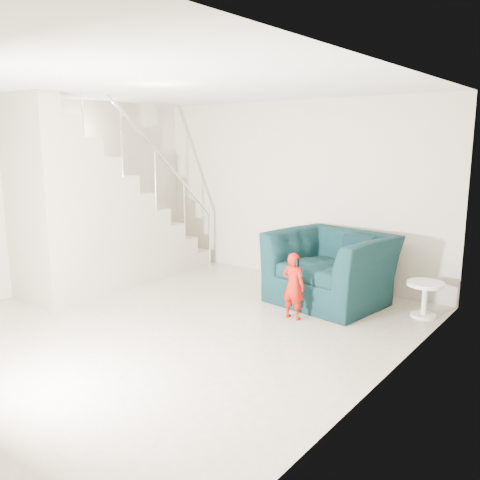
# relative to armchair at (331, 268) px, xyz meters

# --- Properties ---
(floor) EXTENTS (5.50, 5.50, 0.00)m
(floor) POSITION_rel_armchair_xyz_m (-1.07, -1.95, -0.46)
(floor) COLOR gray
(floor) RESTS_ON ground
(ceiling) EXTENTS (5.50, 5.50, 0.00)m
(ceiling) POSITION_rel_armchair_xyz_m (-1.07, -1.95, 2.24)
(ceiling) COLOR silver
(ceiling) RESTS_ON back_wall
(back_wall) EXTENTS (5.00, 0.00, 5.00)m
(back_wall) POSITION_rel_armchair_xyz_m (-1.07, 0.80, 0.89)
(back_wall) COLOR #B6AE94
(back_wall) RESTS_ON floor
(left_wall) EXTENTS (0.00, 5.50, 5.50)m
(left_wall) POSITION_rel_armchair_xyz_m (-3.57, -1.95, 0.89)
(left_wall) COLOR #B6AE94
(left_wall) RESTS_ON floor
(right_wall) EXTENTS (0.00, 5.50, 5.50)m
(right_wall) POSITION_rel_armchair_xyz_m (1.43, -1.95, 0.89)
(right_wall) COLOR #B6AE94
(right_wall) RESTS_ON floor
(armchair) EXTENTS (1.58, 1.43, 0.93)m
(armchair) POSITION_rel_armchair_xyz_m (0.00, 0.00, 0.00)
(armchair) COLOR black
(armchair) RESTS_ON floor
(toddler) EXTENTS (0.30, 0.20, 0.81)m
(toddler) POSITION_rel_armchair_xyz_m (-0.06, -0.83, -0.06)
(toddler) COLOR #A41E05
(toddler) RESTS_ON floor
(side_table) EXTENTS (0.44, 0.44, 0.44)m
(side_table) POSITION_rel_armchair_xyz_m (1.18, 0.19, -0.17)
(side_table) COLOR white
(side_table) RESTS_ON floor
(staircase) EXTENTS (1.02, 3.03, 3.62)m
(staircase) POSITION_rel_armchair_xyz_m (-3.07, -1.40, 0.48)
(staircase) COLOR #ADA089
(staircase) RESTS_ON floor
(cushion) EXTENTS (0.41, 0.20, 0.41)m
(cushion) POSITION_rel_armchair_xyz_m (0.28, 0.23, 0.25)
(cushion) COLOR black
(cushion) RESTS_ON armchair
(throw) EXTENTS (0.05, 0.54, 0.61)m
(throw) POSITION_rel_armchair_xyz_m (-0.62, -0.03, 0.12)
(throw) COLOR black
(throw) RESTS_ON armchair
(phone) EXTENTS (0.03, 0.05, 0.10)m
(phone) POSITION_rel_armchair_xyz_m (0.01, -0.87, 0.24)
(phone) COLOR black
(phone) RESTS_ON toddler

